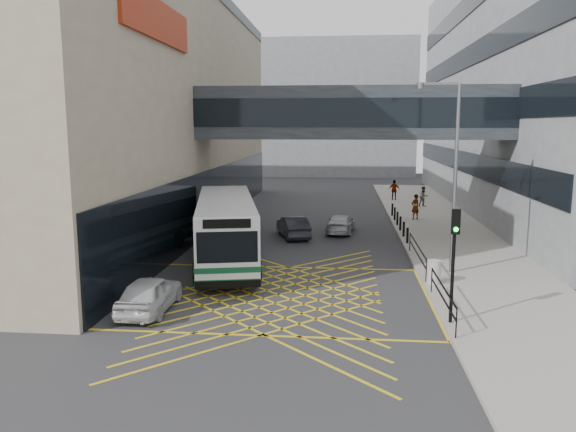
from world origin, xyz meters
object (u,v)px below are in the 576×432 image
(pedestrian_b, at_px, (424,197))
(car_dark, at_px, (293,227))
(bus, at_px, (226,228))
(pedestrian_c, at_px, (394,190))
(pedestrian_a, at_px, (415,207))
(litter_bin, at_px, (434,272))
(car_white, at_px, (150,293))
(car_silver, at_px, (341,223))
(street_lamp, at_px, (451,166))
(traffic_light, at_px, (454,249))

(pedestrian_b, bearing_deg, car_dark, -146.99)
(bus, xyz_separation_m, pedestrian_c, (10.43, 23.86, -0.70))
(car_dark, bearing_deg, pedestrian_a, -158.22)
(pedestrian_b, height_order, pedestrian_c, pedestrian_c)
(litter_bin, bearing_deg, car_white, -159.01)
(car_silver, relative_size, pedestrian_a, 2.23)
(bus, xyz_separation_m, car_dark, (2.79, 6.59, -1.09))
(street_lamp, relative_size, pedestrian_c, 4.78)
(car_white, relative_size, litter_bin, 4.24)
(car_dark, height_order, pedestrian_a, pedestrian_a)
(car_silver, relative_size, pedestrian_b, 2.43)
(pedestrian_c, bearing_deg, street_lamp, 97.22)
(street_lamp, bearing_deg, litter_bin, -115.85)
(litter_bin, relative_size, pedestrian_b, 0.61)
(car_dark, height_order, traffic_light, traffic_light)
(car_dark, bearing_deg, car_white, 57.18)
(bus, xyz_separation_m, car_white, (-1.26, -7.71, -1.07))
(car_dark, xyz_separation_m, car_silver, (2.88, 1.79, -0.04))
(bus, xyz_separation_m, car_silver, (5.68, 8.38, -1.13))
(bus, bearing_deg, litter_bin, -32.36)
(traffic_light, relative_size, pedestrian_a, 2.20)
(street_lamp, bearing_deg, pedestrian_a, 86.95)
(bus, distance_m, street_lamp, 11.16)
(traffic_light, xyz_separation_m, street_lamp, (1.08, 6.86, 2.27))
(bus, bearing_deg, pedestrian_b, 45.30)
(car_dark, bearing_deg, pedestrian_c, -130.87)
(car_white, xyz_separation_m, traffic_light, (10.74, -0.70, 2.04))
(street_lamp, distance_m, litter_bin, 4.84)
(bus, distance_m, car_dark, 7.24)
(traffic_light, distance_m, street_lamp, 7.31)
(litter_bin, bearing_deg, traffic_light, -92.23)
(car_white, xyz_separation_m, pedestrian_c, (11.69, 31.57, 0.37))
(traffic_light, bearing_deg, pedestrian_c, 91.87)
(car_white, distance_m, traffic_light, 10.96)
(car_dark, relative_size, pedestrian_a, 2.35)
(traffic_light, distance_m, litter_bin, 5.32)
(street_lamp, bearing_deg, pedestrian_b, 83.42)
(street_lamp, relative_size, litter_bin, 8.45)
(pedestrian_a, height_order, pedestrian_b, pedestrian_a)
(pedestrian_b, bearing_deg, pedestrian_a, -123.44)
(street_lamp, bearing_deg, pedestrian_c, 88.79)
(car_dark, xyz_separation_m, traffic_light, (6.69, -15.01, 2.06))
(car_silver, distance_m, street_lamp, 11.90)
(car_white, distance_m, street_lamp, 14.01)
(bus, xyz_separation_m, pedestrian_b, (12.45, 19.69, -0.77))
(car_dark, relative_size, traffic_light, 1.07)
(traffic_light, bearing_deg, car_white, 179.80)
(street_lamp, bearing_deg, traffic_light, -100.43)
(pedestrian_a, xyz_separation_m, pedestrian_c, (-0.53, 10.70, -0.01))
(car_white, bearing_deg, pedestrian_a, -120.24)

